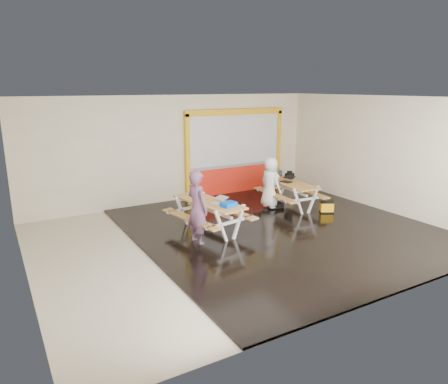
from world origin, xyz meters
TOP-DOWN VIEW (x-y plane):
  - room at (0.00, 0.00)m, footprint 10.02×8.02m
  - deck at (1.25, 0.00)m, footprint 7.50×7.98m
  - kiosk at (2.20, 3.93)m, footprint 3.88×0.16m
  - picnic_table_left at (-0.57, 0.69)m, footprint 1.86×2.43m
  - picnic_table_right at (2.73, 1.44)m, footprint 1.58×2.21m
  - person_left at (-1.16, 0.17)m, footprint 0.55×0.74m
  - person_right at (2.07, 1.62)m, footprint 0.58×0.82m
  - laptop_left at (-0.44, 0.39)m, footprint 0.45×0.42m
  - laptop_right at (2.68, 1.56)m, footprint 0.47×0.44m
  - blue_pouch at (-0.38, 0.01)m, footprint 0.43×0.35m
  - toolbox at (2.81, 2.37)m, footprint 0.46×0.27m
  - backpack at (3.27, 2.18)m, footprint 0.30×0.22m
  - dark_case at (2.29, 1.58)m, footprint 0.40×0.31m
  - fluke_bag at (3.30, 0.40)m, footprint 0.47×0.41m

SIDE VIEW (x-z plane):
  - deck at x=1.25m, z-range 0.00..0.05m
  - dark_case at x=2.29m, z-range 0.05..0.20m
  - fluke_bag at x=3.30m, z-range 0.04..0.38m
  - picnic_table_right at x=2.73m, z-range 0.22..1.07m
  - picnic_table_left at x=-0.57m, z-range 0.23..1.11m
  - backpack at x=3.27m, z-range 0.54..1.01m
  - person_right at x=2.07m, z-range 0.10..1.66m
  - laptop_right at x=2.68m, z-range 0.81..0.98m
  - person_left at x=-1.16m, z-range -0.01..1.84m
  - laptop_left at x=-0.44m, z-range 0.85..1.01m
  - blue_pouch at x=-0.38m, z-range 0.87..0.98m
  - toolbox at x=2.81m, z-range 0.82..1.07m
  - kiosk at x=2.20m, z-range -0.06..2.94m
  - room at x=0.00m, z-range -0.01..3.51m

